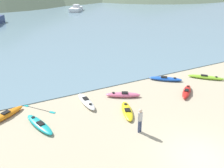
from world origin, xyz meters
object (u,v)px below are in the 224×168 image
object	(u,v)px
kayak_on_sand_4	(123,95)
person_near_foreground	(140,119)
kayak_on_sand_0	(127,111)
kayak_on_sand_1	(187,92)
kayak_on_sand_7	(206,77)
kayak_on_sand_5	(4,116)
moored_boat_1	(76,9)
loose_paddle	(39,109)
kayak_on_sand_2	(39,124)
kayak_on_sand_3	(86,101)
kayak_on_sand_6	(166,79)

from	to	relation	value
kayak_on_sand_4	person_near_foreground	world-z (taller)	person_near_foreground
kayak_on_sand_0	kayak_on_sand_1	size ratio (longest dim) A/B	1.15
kayak_on_sand_0	kayak_on_sand_7	bearing A→B (deg)	11.56
kayak_on_sand_1	person_near_foreground	bearing A→B (deg)	-156.47
kayak_on_sand_5	moored_boat_1	xyz separation A→B (m)	(21.20, 42.65, 0.37)
kayak_on_sand_0	loose_paddle	size ratio (longest dim) A/B	1.19
kayak_on_sand_0	kayak_on_sand_4	size ratio (longest dim) A/B	1.03
kayak_on_sand_2	kayak_on_sand_7	distance (m)	15.29
kayak_on_sand_3	kayak_on_sand_6	distance (m)	7.99
kayak_on_sand_7	person_near_foreground	size ratio (longest dim) A/B	1.69
kayak_on_sand_5	kayak_on_sand_7	distance (m)	17.16
kayak_on_sand_6	person_near_foreground	xyz separation A→B (m)	(-6.50, -5.68, 0.76)
moored_boat_1	loose_paddle	bearing A→B (deg)	-113.95
loose_paddle	kayak_on_sand_7	bearing A→B (deg)	-5.53
kayak_on_sand_1	kayak_on_sand_2	size ratio (longest dim) A/B	0.76
kayak_on_sand_0	person_near_foreground	world-z (taller)	person_near_foreground
kayak_on_sand_7	loose_paddle	world-z (taller)	kayak_on_sand_7
kayak_on_sand_0	kayak_on_sand_6	xyz separation A→B (m)	(5.98, 3.32, 0.01)
person_near_foreground	moored_boat_1	world-z (taller)	person_near_foreground
kayak_on_sand_3	kayak_on_sand_5	bearing A→B (deg)	173.50
kayak_on_sand_1	kayak_on_sand_2	world-z (taller)	kayak_on_sand_1
kayak_on_sand_0	kayak_on_sand_2	distance (m)	5.90
kayak_on_sand_7	kayak_on_sand_2	bearing A→B (deg)	-176.91
kayak_on_sand_6	moored_boat_1	distance (m)	43.21
kayak_on_sand_4	person_near_foreground	xyz separation A→B (m)	(-1.50, -4.63, 0.74)
kayak_on_sand_5	moored_boat_1	size ratio (longest dim) A/B	0.55
kayak_on_sand_1	kayak_on_sand_3	xyz separation A→B (m)	(-7.73, 2.19, -0.00)
kayak_on_sand_4	loose_paddle	bearing A→B (deg)	170.09
kayak_on_sand_0	kayak_on_sand_1	distance (m)	5.76
person_near_foreground	kayak_on_sand_3	bearing A→B (deg)	106.48
kayak_on_sand_0	kayak_on_sand_2	bearing A→B (deg)	169.12
kayak_on_sand_3	kayak_on_sand_6	world-z (taller)	kayak_on_sand_3
kayak_on_sand_3	moored_boat_1	bearing A→B (deg)	70.26
kayak_on_sand_3	kayak_on_sand_4	distance (m)	2.98
kayak_on_sand_5	person_near_foreground	xyz separation A→B (m)	(7.12, -5.57, 0.73)
moored_boat_1	kayak_on_sand_1	bearing A→B (deg)	-99.74
kayak_on_sand_2	kayak_on_sand_4	xyz separation A→B (m)	(6.77, 1.16, 0.03)
kayak_on_sand_3	kayak_on_sand_5	distance (m)	5.69
kayak_on_sand_3	kayak_on_sand_7	size ratio (longest dim) A/B	1.09
kayak_on_sand_4	kayak_on_sand_5	bearing A→B (deg)	173.76
kayak_on_sand_3	kayak_on_sand_6	size ratio (longest dim) A/B	1.09
moored_boat_1	kayak_on_sand_0	bearing A→B (deg)	-106.47
kayak_on_sand_4	loose_paddle	distance (m)	6.39
kayak_on_sand_3	person_near_foreground	bearing A→B (deg)	-73.52
kayak_on_sand_1	kayak_on_sand_4	distance (m)	5.14
kayak_on_sand_4	loose_paddle	size ratio (longest dim) A/B	1.16
kayak_on_sand_3	kayak_on_sand_4	world-z (taller)	kayak_on_sand_4
kayak_on_sand_7	moored_boat_1	world-z (taller)	moored_boat_1
loose_paddle	kayak_on_sand_3	bearing A→B (deg)	-13.54
kayak_on_sand_3	loose_paddle	xyz separation A→B (m)	(-3.33, 0.80, -0.16)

